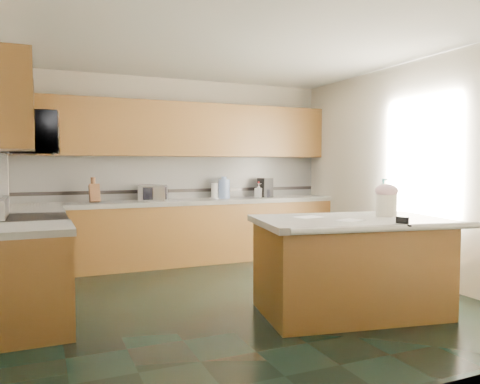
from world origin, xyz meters
TOP-DOWN VIEW (x-y plane):
  - floor at (0.00, 0.00)m, footprint 4.60×4.60m
  - ceiling at (0.00, 0.00)m, footprint 4.60×4.60m
  - wall_back at (0.00, 2.32)m, footprint 4.60×0.04m
  - wall_front at (0.00, -2.32)m, footprint 4.60×0.04m
  - wall_right at (2.32, 0.00)m, footprint 0.04×4.60m
  - back_base_cab at (0.00, 2.00)m, footprint 4.60×0.60m
  - back_countertop at (0.00, 2.00)m, footprint 4.60×0.64m
  - back_upper_cab at (0.00, 2.13)m, footprint 4.60×0.33m
  - back_backsplash at (0.00, 2.29)m, footprint 4.60×0.02m
  - back_accent_band at (0.00, 2.28)m, footprint 4.60×0.01m
  - left_base_cab_rear at (-2.00, 1.29)m, footprint 0.60×0.82m
  - left_counter_rear at (-2.00, 1.29)m, footprint 0.64×0.82m
  - left_base_cab_front at (-2.00, -0.24)m, footprint 0.60×0.72m
  - left_counter_front at (-2.00, -0.24)m, footprint 0.64×0.72m
  - left_backsplash at (-2.29, 0.55)m, footprint 0.02×2.30m
  - left_accent_band at (-2.28, 0.55)m, footprint 0.01×2.30m
  - left_upper_cab_rear at (-2.13, 1.42)m, footprint 0.33×1.09m
  - left_upper_cab_front at (-2.13, -0.24)m, footprint 0.33×0.72m
  - range_body at (-2.00, 0.50)m, footprint 0.60×0.76m
  - range_oven_door at (-1.71, 0.50)m, footprint 0.02×0.68m
  - range_cooktop at (-2.00, 0.50)m, footprint 0.62×0.78m
  - range_handle at (-1.68, 0.50)m, footprint 0.02×0.66m
  - range_backguard at (-2.26, 0.50)m, footprint 0.06×0.76m
  - microwave at (-2.00, 0.50)m, footprint 0.50×0.73m
  - island_base at (0.79, -0.85)m, footprint 1.82×1.24m
  - island_top at (0.79, -0.85)m, footprint 1.94×1.36m
  - island_bullnose at (0.79, -1.38)m, footprint 1.76×0.38m
  - treat_jar at (1.23, -0.83)m, footprint 0.25×0.25m
  - treat_jar_lid at (1.23, -0.83)m, footprint 0.23×0.23m
  - treat_jar_knob at (1.23, -0.83)m, footprint 0.07×0.03m
  - treat_jar_knob_end_l at (1.19, -0.83)m, footprint 0.04×0.04m
  - treat_jar_knob_end_r at (1.26, -0.83)m, footprint 0.04×0.04m
  - soap_bottle_island at (1.37, -0.61)m, footprint 0.14×0.15m
  - paper_sheet_a at (0.67, -0.99)m, footprint 0.28×0.25m
  - paper_sheet_b at (0.46, -0.62)m, footprint 0.28×0.23m
  - clamp_body at (0.95, -1.36)m, footprint 0.07×0.11m
  - clamp_handle at (0.95, -1.43)m, footprint 0.02×0.08m
  - knife_block at (-1.26, 2.05)m, footprint 0.14×0.19m
  - utensil_crock at (-1.27, 2.08)m, footprint 0.11×0.11m
  - utensil_bundle at (-1.27, 2.08)m, footprint 0.06×0.06m
  - toaster_oven at (-0.46, 2.05)m, footprint 0.44×0.38m
  - toaster_oven_door at (-0.46, 1.93)m, footprint 0.33×0.01m
  - paper_towel at (0.49, 2.10)m, footprint 0.10×0.10m
  - paper_towel_base at (0.49, 2.10)m, footprint 0.15×0.15m
  - water_jug at (0.63, 2.06)m, footprint 0.18×0.18m
  - water_jug_neck at (0.63, 2.06)m, footprint 0.08×0.08m
  - coffee_maker at (1.33, 2.08)m, footprint 0.21×0.22m
  - coffee_carafe at (1.33, 2.04)m, footprint 0.12×0.12m
  - soap_bottle_back at (1.20, 2.05)m, footprint 0.14×0.14m
  - soap_back_cap at (1.20, 2.05)m, footprint 0.02×0.02m
  - window_light_proxy at (2.29, -0.20)m, footprint 0.02×1.40m

SIDE VIEW (x-z plane):
  - floor at x=0.00m, z-range 0.00..0.00m
  - range_oven_door at x=-1.71m, z-range 0.12..0.68m
  - back_base_cab at x=0.00m, z-range 0.00..0.86m
  - left_base_cab_rear at x=-2.00m, z-range 0.00..0.86m
  - left_base_cab_front at x=-2.00m, z-range 0.00..0.86m
  - island_base at x=0.79m, z-range 0.00..0.86m
  - range_body at x=-2.00m, z-range 0.00..0.88m
  - range_handle at x=-1.68m, z-range 0.77..0.79m
  - back_countertop at x=0.00m, z-range 0.86..0.92m
  - left_counter_rear at x=-2.00m, z-range 0.86..0.92m
  - left_counter_front at x=-2.00m, z-range 0.86..0.92m
  - island_top at x=0.79m, z-range 0.86..0.92m
  - island_bullnose at x=0.79m, z-range 0.86..0.92m
  - range_cooktop at x=-2.00m, z-range 0.88..0.92m
  - clamp_handle at x=0.95m, z-range 0.90..0.92m
  - paper_sheet_a at x=0.67m, z-range 0.92..0.92m
  - paper_sheet_b at x=0.46m, z-range 0.92..0.92m
  - paper_towel_base at x=0.49m, z-range 0.92..0.93m
  - clamp_body at x=0.95m, z-range 0.88..0.98m
  - coffee_carafe at x=1.33m, z-range 0.92..1.04m
  - utensil_crock at x=-1.27m, z-range 0.92..1.06m
  - range_backguard at x=-2.26m, z-range 0.93..1.11m
  - toaster_oven at x=-0.46m, z-range 0.92..1.14m
  - toaster_oven_door at x=-0.46m, z-range 0.94..1.12m
  - treat_jar at x=1.23m, z-range 0.92..1.14m
  - soap_bottle_back at x=1.20m, z-range 0.92..1.14m
  - paper_towel at x=0.49m, z-range 0.92..1.15m
  - back_accent_band at x=0.00m, z-range 1.02..1.06m
  - left_accent_band at x=-2.28m, z-range 1.02..1.06m
  - knife_block at x=-1.26m, z-range 0.91..1.17m
  - water_jug at x=0.63m, z-range 0.92..1.21m
  - coffee_maker at x=1.33m, z-range 0.92..1.22m
  - soap_bottle_island at x=1.37m, z-range 0.92..1.29m
  - soap_back_cap at x=1.20m, z-range 1.14..1.17m
  - utensil_bundle at x=-1.27m, z-range 1.06..1.26m
  - treat_jar_lid at x=1.23m, z-range 1.10..1.24m
  - treat_jar_knob at x=1.23m, z-range 1.21..1.23m
  - treat_jar_knob_end_l at x=1.19m, z-range 1.20..1.24m
  - treat_jar_knob_end_r at x=1.26m, z-range 1.20..1.24m
  - water_jug_neck at x=0.63m, z-range 1.21..1.25m
  - back_backsplash at x=0.00m, z-range 0.92..1.55m
  - left_backsplash at x=-2.29m, z-range 0.92..1.55m
  - wall_back at x=0.00m, z-range 0.00..2.70m
  - wall_front at x=0.00m, z-range 0.00..2.70m
  - wall_right at x=2.32m, z-range 0.00..2.70m
  - window_light_proxy at x=2.29m, z-range 0.95..2.05m
  - microwave at x=-2.00m, z-range 1.53..1.94m
  - back_upper_cab at x=0.00m, z-range 1.55..2.33m
  - left_upper_cab_rear at x=-2.13m, z-range 1.55..2.33m
  - left_upper_cab_front at x=-2.13m, z-range 1.55..2.33m
  - ceiling at x=0.00m, z-range 2.70..2.70m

